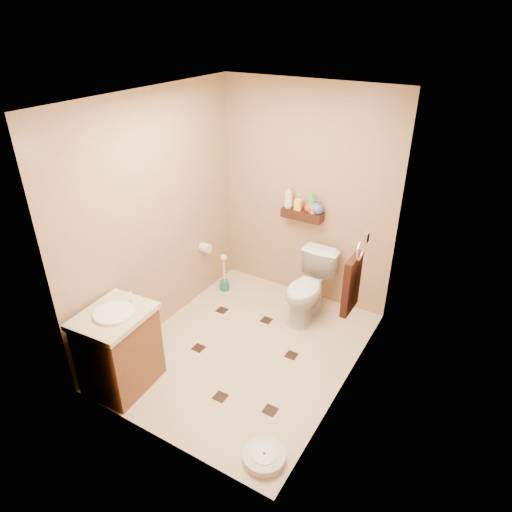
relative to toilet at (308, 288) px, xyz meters
The scene contains 20 objects.
ground 0.95m from the toilet, 108.04° to the right, with size 2.50×2.50×0.00m, color #C7AE92.
wall_back 0.98m from the toilet, 122.95° to the left, with size 2.00×0.04×2.40m, color tan.
wall_front 2.26m from the toilet, 97.41° to the right, with size 2.00×0.04×2.40m, color tan.
wall_left 1.74m from the toilet, 146.79° to the right, with size 0.04×2.50×2.40m, color tan.
wall_right 1.39m from the toilet, 48.77° to the right, with size 0.04×2.50×2.40m, color tan.
ceiling 2.22m from the toilet, 108.04° to the right, with size 2.00×2.50×0.02m, color white.
wall_shelf 0.79m from the toilet, 128.72° to the left, with size 0.46×0.14×0.10m, color black.
floor_accents 0.99m from the toilet, 106.06° to the right, with size 1.28×1.28×0.01m.
toilet is the anchor object (origin of this frame).
vanity 2.03m from the toilet, 118.58° to the right, with size 0.56×0.66×0.88m.
bathroom_scale 1.93m from the toilet, 74.50° to the right, with size 0.42×0.42×0.07m.
toilet_brush 1.09m from the toilet, behind, with size 0.11×0.11×0.48m.
towel_ring 1.05m from the toilet, 42.18° to the right, with size 0.12×0.30×0.76m.
toilet_paper 1.25m from the toilet, behind, with size 0.12×0.11×0.12m.
bottle_a 1.01m from the toilet, 142.58° to the left, with size 0.10×0.10×0.26m, color silver.
bottle_b 0.92m from the toilet, 133.59° to the left, with size 0.08×0.08×0.17m, color yellow.
bottle_c 0.87m from the toilet, 119.28° to the left, with size 0.11×0.11×0.14m, color red.
bottle_d 0.91m from the toilet, 116.68° to the left, with size 0.09×0.09×0.24m, color green.
bottle_e 0.87m from the toilet, 111.96° to the left, with size 0.07×0.07×0.15m, color #E88B4D.
bottle_f 0.86m from the toilet, 105.59° to the left, with size 0.12×0.12×0.15m, color #4351A8.
Camera 1 is at (1.89, -2.99, 2.98)m, focal length 32.00 mm.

